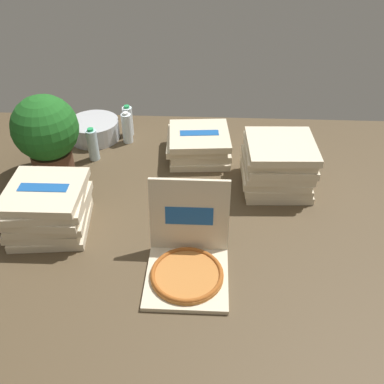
# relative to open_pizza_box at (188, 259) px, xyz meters

# --- Properties ---
(ground_plane) EXTENTS (3.20, 2.40, 0.02)m
(ground_plane) POSITION_rel_open_pizza_box_xyz_m (0.00, 0.31, -0.08)
(ground_plane) COLOR #4C3D28
(open_pizza_box) EXTENTS (0.37, 0.43, 0.39)m
(open_pizza_box) POSITION_rel_open_pizza_box_xyz_m (0.00, 0.00, 0.00)
(open_pizza_box) COLOR beige
(open_pizza_box) RESTS_ON ground_plane
(pizza_stack_left_mid) EXTENTS (0.40, 0.39, 0.29)m
(pizza_stack_left_mid) POSITION_rel_open_pizza_box_xyz_m (0.47, 0.68, 0.07)
(pizza_stack_left_mid) COLOR beige
(pizza_stack_left_mid) RESTS_ON ground_plane
(pizza_stack_right_far) EXTENTS (0.41, 0.41, 0.25)m
(pizza_stack_right_far) POSITION_rel_open_pizza_box_xyz_m (-0.71, 0.27, 0.05)
(pizza_stack_right_far) COLOR beige
(pizza_stack_right_far) RESTS_ON ground_plane
(pizza_stack_right_near) EXTENTS (0.41, 0.42, 0.17)m
(pizza_stack_right_near) POSITION_rel_open_pizza_box_xyz_m (0.01, 0.99, 0.01)
(pizza_stack_right_near) COLOR beige
(pizza_stack_right_near) RESTS_ON ground_plane
(ice_bucket) EXTENTS (0.33, 0.33, 0.13)m
(ice_bucket) POSITION_rel_open_pizza_box_xyz_m (-0.69, 1.17, -0.01)
(ice_bucket) COLOR #B7BABF
(ice_bucket) RESTS_ON ground_plane
(water_bottle_0) EXTENTS (0.07, 0.07, 0.22)m
(water_bottle_0) POSITION_rel_open_pizza_box_xyz_m (-0.85, 0.98, 0.03)
(water_bottle_0) COLOR white
(water_bottle_0) RESTS_ON ground_plane
(water_bottle_1) EXTENTS (0.07, 0.07, 0.22)m
(water_bottle_1) POSITION_rel_open_pizza_box_xyz_m (-0.47, 1.23, 0.03)
(water_bottle_1) COLOR white
(water_bottle_1) RESTS_ON ground_plane
(water_bottle_2) EXTENTS (0.07, 0.07, 0.22)m
(water_bottle_2) POSITION_rel_open_pizza_box_xyz_m (-0.64, 0.92, 0.03)
(water_bottle_2) COLOR silver
(water_bottle_2) RESTS_ON ground_plane
(water_bottle_3) EXTENTS (0.07, 0.07, 0.22)m
(water_bottle_3) POSITION_rel_open_pizza_box_xyz_m (-0.46, 1.14, 0.03)
(water_bottle_3) COLOR white
(water_bottle_3) RESTS_ON ground_plane
(potted_plant) EXTENTS (0.38, 0.38, 0.49)m
(potted_plant) POSITION_rel_open_pizza_box_xyz_m (-0.85, 0.76, 0.20)
(potted_plant) COLOR #513323
(potted_plant) RESTS_ON ground_plane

